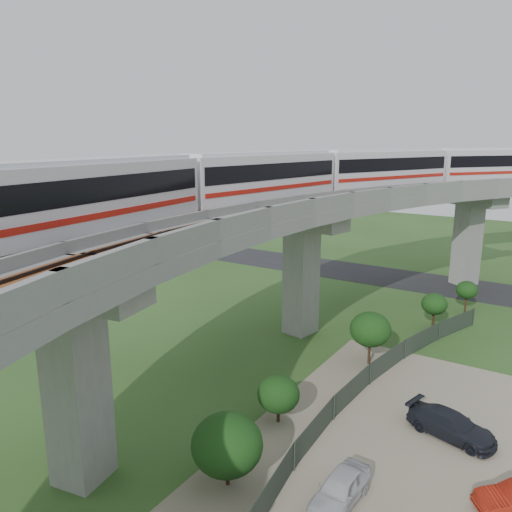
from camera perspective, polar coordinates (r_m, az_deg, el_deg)
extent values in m
plane|color=#305020|center=(32.78, -5.24, -13.99)|extent=(160.00, 160.00, 0.00)
cube|color=gray|center=(25.96, 18.95, -22.72)|extent=(18.00, 26.00, 0.04)
cube|color=#232326|center=(57.82, 13.37, -2.11)|extent=(60.00, 8.00, 0.03)
cube|color=#99968E|center=(56.39, 22.96, 1.17)|extent=(2.86, 2.93, 8.40)
cube|color=#99968E|center=(55.67, 23.41, 6.01)|extent=(7.21, 5.74, 1.20)
cube|color=#99968E|center=(38.96, 5.18, -2.86)|extent=(2.35, 2.51, 8.40)
cube|color=#99968E|center=(37.92, 5.33, 4.13)|extent=(7.31, 3.58, 1.20)
cube|color=#99968E|center=(23.82, -19.73, -14.47)|extent=(2.35, 2.51, 8.40)
cube|color=#99968E|center=(22.07, -20.69, -3.33)|extent=(7.31, 3.58, 1.20)
cube|color=gray|center=(51.02, 19.23, 6.93)|extent=(16.42, 20.91, 0.80)
cube|color=gray|center=(53.80, 15.78, 8.42)|extent=(8.66, 17.08, 1.00)
cube|color=gray|center=(48.31, 23.22, 7.35)|extent=(8.66, 17.08, 1.00)
cube|color=brown|center=(52.41, 17.42, 7.71)|extent=(10.68, 18.08, 0.12)
cube|color=black|center=(52.40, 17.43, 7.84)|extent=(9.69, 17.59, 0.12)
cube|color=brown|center=(49.61, 21.22, 7.14)|extent=(10.68, 18.08, 0.12)
cube|color=black|center=(49.59, 21.23, 7.28)|extent=(9.69, 17.59, 0.12)
cube|color=gray|center=(36.74, 4.13, 5.44)|extent=(11.77, 20.03, 0.80)
cube|color=gray|center=(39.38, -0.86, 7.31)|extent=(3.22, 18.71, 1.00)
cube|color=gray|center=(34.21, 9.90, 6.22)|extent=(3.22, 18.71, 1.00)
cube|color=brown|center=(38.05, 1.49, 6.44)|extent=(5.44, 19.05, 0.12)
cube|color=black|center=(38.04, 1.50, 6.61)|extent=(4.35, 18.88, 0.12)
cube|color=brown|center=(35.40, 6.98, 5.83)|extent=(5.44, 19.05, 0.12)
cube|color=black|center=(35.38, 6.98, 6.02)|extent=(4.35, 18.88, 0.12)
cube|color=gray|center=(22.74, -18.63, -0.08)|extent=(11.77, 20.03, 0.80)
cube|color=gray|center=(25.65, -25.89, 2.78)|extent=(3.22, 18.71, 1.00)
cube|color=gray|center=(19.92, -9.65, 1.27)|extent=(3.22, 18.71, 1.00)
cube|color=brown|center=(24.18, -22.56, 1.47)|extent=(5.44, 19.05, 0.12)
cube|color=black|center=(24.15, -22.59, 1.75)|extent=(4.35, 18.88, 0.12)
cube|color=brown|center=(21.23, -14.33, 0.57)|extent=(5.44, 19.05, 0.12)
cube|color=black|center=(21.21, -14.35, 0.88)|extent=(4.35, 18.88, 0.12)
cube|color=silver|center=(25.78, -18.46, 6.49)|extent=(4.32, 15.20, 3.20)
cube|color=silver|center=(25.66, -18.74, 10.26)|extent=(3.70, 14.40, 0.22)
cube|color=black|center=(25.74, -18.54, 7.49)|extent=(4.31, 14.61, 1.15)
cube|color=red|center=(25.87, -18.34, 4.85)|extent=(4.31, 14.61, 0.30)
cube|color=black|center=(25.98, -18.23, 3.30)|extent=(3.28, 12.88, 0.28)
cube|color=silver|center=(37.36, 0.83, 9.05)|extent=(4.79, 15.23, 3.20)
cube|color=silver|center=(37.27, 0.84, 11.66)|extent=(4.15, 14.41, 0.22)
cube|color=black|center=(37.33, 0.83, 9.74)|extent=(4.77, 14.65, 1.15)
cube|color=red|center=(37.42, 0.83, 7.91)|extent=(4.77, 14.65, 0.30)
cube|color=black|center=(37.49, 0.82, 6.83)|extent=(3.68, 12.89, 0.28)
cube|color=silver|center=(49.23, 14.46, 9.66)|extent=(8.23, 14.89, 3.20)
cube|color=silver|center=(49.17, 14.58, 11.63)|extent=(7.45, 13.99, 0.22)
cube|color=black|center=(49.21, 14.49, 10.18)|extent=(8.06, 14.36, 1.15)
cube|color=red|center=(49.28, 14.41, 8.79)|extent=(8.06, 14.36, 0.30)
cube|color=black|center=(49.34, 14.36, 7.97)|extent=(6.63, 12.51, 0.28)
cube|color=silver|center=(60.70, 25.65, 9.39)|extent=(11.16, 13.62, 3.20)
cube|color=silver|center=(60.65, 25.81, 10.99)|extent=(10.28, 12.70, 0.22)
cube|color=black|center=(60.69, 25.69, 9.81)|extent=(10.85, 13.18, 1.15)
cube|color=red|center=(60.74, 25.58, 8.69)|extent=(10.85, 13.18, 0.30)
cube|color=black|center=(60.79, 25.51, 8.02)|extent=(9.17, 11.34, 0.28)
cylinder|color=#2D382D|center=(44.83, 23.62, -6.40)|extent=(0.08, 0.08, 1.50)
cube|color=#2D382D|center=(42.80, 21.94, -7.16)|extent=(1.69, 4.77, 1.40)
cylinder|color=#2D382D|center=(40.75, 20.23, -8.03)|extent=(0.08, 0.08, 1.50)
cube|color=#2D382D|center=(38.70, 18.48, -9.03)|extent=(1.23, 4.91, 1.40)
cylinder|color=#2D382D|center=(36.65, 16.69, -10.17)|extent=(0.08, 0.08, 1.50)
cube|color=#2D382D|center=(34.61, 14.85, -11.49)|extent=(0.75, 4.99, 1.40)
cylinder|color=#2D382D|center=(32.57, 12.95, -13.00)|extent=(0.08, 0.08, 1.50)
cube|color=#2D382D|center=(30.56, 10.98, -14.75)|extent=(0.27, 5.04, 1.40)
cylinder|color=#2D382D|center=(28.57, 8.92, -16.78)|extent=(0.08, 0.08, 1.50)
cube|color=#2D382D|center=(26.61, 6.74, -19.15)|extent=(0.27, 5.04, 1.40)
cylinder|color=#2D382D|center=(24.71, 4.41, -21.93)|extent=(0.08, 0.08, 1.50)
cube|color=#2D382D|center=(22.88, 1.89, -25.19)|extent=(0.75, 4.99, 1.40)
cylinder|color=#382314|center=(47.71, 22.82, -5.12)|extent=(0.18, 0.18, 1.58)
ellipsoid|color=#1B3A12|center=(47.33, 22.96, -3.58)|extent=(1.82, 1.82, 1.55)
cylinder|color=#382314|center=(42.58, 19.56, -6.99)|extent=(0.18, 0.18, 1.60)
ellipsoid|color=#1B3A12|center=(42.14, 19.71, -5.19)|extent=(2.00, 2.00, 1.70)
cylinder|color=#382314|center=(35.29, 12.79, -10.70)|extent=(0.18, 0.18, 1.69)
ellipsoid|color=#1B3A12|center=(34.65, 12.93, -8.17)|extent=(2.75, 2.75, 2.34)
cylinder|color=#382314|center=(28.27, 2.56, -17.58)|extent=(0.18, 0.18, 0.97)
ellipsoid|color=#1B3A12|center=(27.69, 2.59, -15.50)|extent=(2.29, 2.29, 1.95)
cylinder|color=#382314|center=(24.06, -3.27, -23.64)|extent=(0.18, 0.18, 1.07)
ellipsoid|color=#1B3A12|center=(23.20, -3.33, -20.71)|extent=(3.16, 3.16, 2.69)
imported|color=silver|center=(23.30, 9.60, -24.76)|extent=(1.66, 3.85, 1.29)
imported|color=black|center=(28.73, 21.42, -17.54)|extent=(4.83, 2.89, 1.31)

